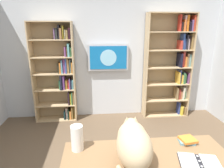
{
  "coord_description": "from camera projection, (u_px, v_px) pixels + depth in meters",
  "views": [
    {
      "loc": [
        0.35,
        1.75,
        1.83
      ],
      "look_at": [
        0.09,
        -1.1,
        1.0
      ],
      "focal_mm": 31.16,
      "sensor_mm": 36.0,
      "label": 1
    }
  ],
  "objects": [
    {
      "name": "cat",
      "position": [
        133.0,
        143.0,
        1.59
      ],
      "size": [
        0.29,
        0.57,
        0.36
      ],
      "color": "#D1B284",
      "rests_on": "desk"
    },
    {
      "name": "bookshelf_right",
      "position": [
        59.0,
        73.0,
        3.82
      ],
      "size": [
        0.8,
        0.28,
        1.95
      ],
      "color": "tan",
      "rests_on": "ground"
    },
    {
      "name": "desk_book_stack",
      "position": [
        187.0,
        140.0,
        1.9
      ],
      "size": [
        0.17,
        0.16,
        0.05
      ],
      "color": "#6699A8",
      "rests_on": "desk"
    },
    {
      "name": "bookshelf_left",
      "position": [
        173.0,
        66.0,
        4.0
      ],
      "size": [
        0.95,
        0.28,
        2.11
      ],
      "color": "tan",
      "rests_on": "ground"
    },
    {
      "name": "open_binder",
      "position": [
        199.0,
        162.0,
        1.62
      ],
      "size": [
        0.37,
        0.29,
        0.02
      ],
      "color": "#26262B",
      "rests_on": "desk"
    },
    {
      "name": "wall_back",
      "position": [
        111.0,
        52.0,
        3.97
      ],
      "size": [
        4.52,
        0.06,
        2.7
      ],
      "primitive_type": "cube",
      "color": "silver",
      "rests_on": "ground"
    },
    {
      "name": "wall_mounted_tv",
      "position": [
        108.0,
        58.0,
        3.91
      ],
      "size": [
        0.81,
        0.07,
        0.53
      ],
      "color": "#B7B7BC"
    },
    {
      "name": "paper_towel_roll",
      "position": [
        77.0,
        138.0,
        1.77
      ],
      "size": [
        0.11,
        0.11,
        0.24
      ],
      "primitive_type": "cylinder",
      "color": "white",
      "rests_on": "desk"
    }
  ]
}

